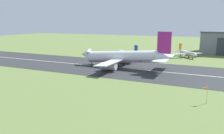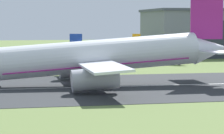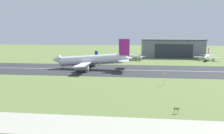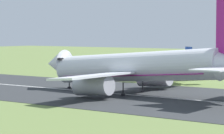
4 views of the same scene
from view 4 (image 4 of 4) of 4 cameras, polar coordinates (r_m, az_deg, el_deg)
The scene contains 2 objects.
airplane_landing at distance 110.73m, azimuth 2.60°, elevation -0.11°, with size 51.92×45.07×19.09m.
airplane_parked_west at distance 141.45m, azimuth 6.42°, elevation -0.34°, with size 23.09×22.06×9.42m.
Camera 4 is at (29.61, 18.11, 13.10)m, focal length 85.00 mm.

